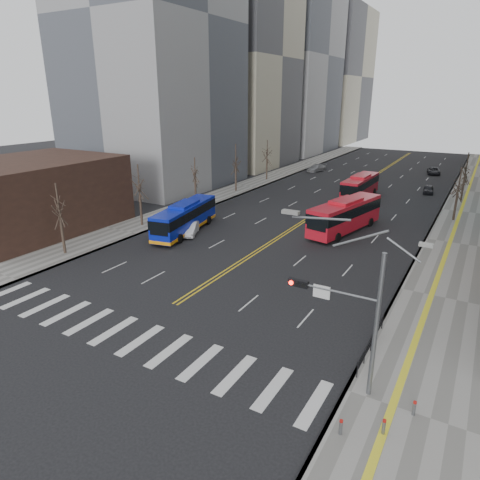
# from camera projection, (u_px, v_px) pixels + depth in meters

# --- Properties ---
(ground) EXTENTS (220.00, 220.00, 0.00)m
(ground) POSITION_uv_depth(u_px,v_px,m) (127.00, 335.00, 27.99)
(ground) COLOR black
(sidewalk_right) EXTENTS (7.00, 130.00, 0.15)m
(sidewalk_right) POSITION_uv_depth(u_px,v_px,m) (469.00, 213.00, 56.45)
(sidewalk_right) COLOR slate
(sidewalk_right) RESTS_ON ground
(sidewalk_left) EXTENTS (5.00, 130.00, 0.15)m
(sidewalk_left) POSITION_uv_depth(u_px,v_px,m) (245.00, 186.00, 72.61)
(sidewalk_left) COLOR slate
(sidewalk_left) RESTS_ON ground
(crosswalk) EXTENTS (26.70, 4.00, 0.01)m
(crosswalk) POSITION_uv_depth(u_px,v_px,m) (127.00, 335.00, 27.99)
(crosswalk) COLOR silver
(crosswalk) RESTS_ON ground
(centerline) EXTENTS (0.55, 100.00, 0.01)m
(centerline) POSITION_uv_depth(u_px,v_px,m) (358.00, 186.00, 72.97)
(centerline) COLOR gold
(centerline) RESTS_ON ground
(office_towers) EXTENTS (83.00, 134.00, 58.00)m
(office_towers) POSITION_uv_depth(u_px,v_px,m) (392.00, 41.00, 76.19)
(office_towers) COLOR gray
(office_towers) RESTS_ON ground
(storefront) EXTENTS (14.00, 18.00, 8.00)m
(storefront) POSITION_uv_depth(u_px,v_px,m) (31.00, 195.00, 48.84)
(storefront) COLOR #321F19
(storefront) RESTS_ON ground
(signal_mast) EXTENTS (5.37, 0.37, 9.39)m
(signal_mast) POSITION_uv_depth(u_px,v_px,m) (349.00, 306.00, 21.51)
(signal_mast) COLOR slate
(signal_mast) RESTS_ON ground
(pedestrian_railing) EXTENTS (0.06, 6.06, 1.02)m
(pedestrian_railing) POSITION_uv_depth(u_px,v_px,m) (371.00, 341.00, 25.84)
(pedestrian_railing) COLOR black
(pedestrian_railing) RESTS_ON sidewalk_right
(bollards) EXTENTS (2.87, 3.17, 0.78)m
(bollards) POSITION_uv_depth(u_px,v_px,m) (380.00, 420.00, 19.95)
(bollards) COLOR slate
(bollards) RESTS_ON sidewalk_right
(street_trees) EXTENTS (35.20, 47.20, 7.60)m
(street_trees) POSITION_uv_depth(u_px,v_px,m) (267.00, 172.00, 58.08)
(street_trees) COLOR #33271F
(street_trees) RESTS_ON ground
(blue_bus) EXTENTS (4.54, 11.95, 3.41)m
(blue_bus) POSITION_uv_depth(u_px,v_px,m) (185.00, 217.00, 48.35)
(blue_bus) COLOR #0B1DB1
(blue_bus) RESTS_ON ground
(red_bus_near) EXTENTS (5.23, 12.30, 3.78)m
(red_bus_near) POSITION_uv_depth(u_px,v_px,m) (345.00, 214.00, 48.48)
(red_bus_near) COLOR red
(red_bus_near) RESTS_ON ground
(red_bus_far) EXTENTS (3.05, 11.19, 3.53)m
(red_bus_far) POSITION_uv_depth(u_px,v_px,m) (360.00, 185.00, 64.05)
(red_bus_far) COLOR red
(red_bus_far) RESTS_ON ground
(car_white) EXTENTS (3.07, 4.40, 1.37)m
(car_white) POSITION_uv_depth(u_px,v_px,m) (190.00, 229.00, 47.81)
(car_white) COLOR silver
(car_white) RESTS_ON ground
(car_dark_mid) EXTENTS (1.90, 3.85, 1.26)m
(car_dark_mid) POSITION_uv_depth(u_px,v_px,m) (428.00, 189.00, 67.67)
(car_dark_mid) COLOR black
(car_dark_mid) RESTS_ON ground
(car_silver) EXTENTS (3.30, 5.30, 1.43)m
(car_silver) POSITION_uv_depth(u_px,v_px,m) (316.00, 168.00, 86.48)
(car_silver) COLOR gray
(car_silver) RESTS_ON ground
(car_dark_far) EXTENTS (3.02, 5.02, 1.31)m
(car_dark_far) POSITION_uv_depth(u_px,v_px,m) (434.00, 171.00, 83.59)
(car_dark_far) COLOR black
(car_dark_far) RESTS_ON ground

